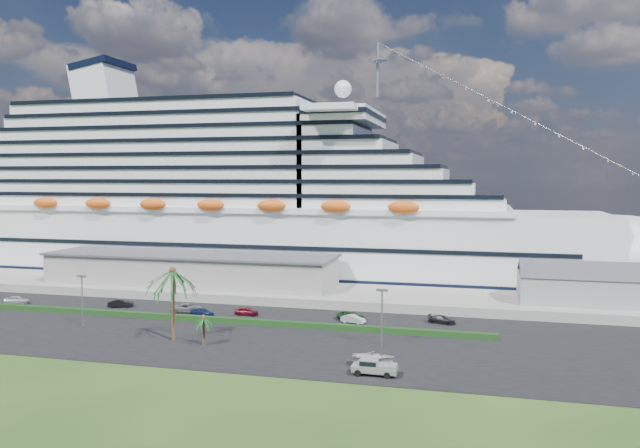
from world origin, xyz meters
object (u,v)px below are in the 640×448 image
(boat_trailer, at_px, (373,357))
(cruise_ship, at_px, (248,207))
(pickup_truck, at_px, (374,366))
(parked_car_3, at_px, (202,312))

(boat_trailer, bearing_deg, cruise_ship, 122.77)
(cruise_ship, height_order, pickup_truck, cruise_ship)
(parked_car_3, bearing_deg, cruise_ship, 21.77)
(cruise_ship, bearing_deg, boat_trailer, -57.23)
(boat_trailer, bearing_deg, parked_car_3, 147.80)
(boat_trailer, bearing_deg, pickup_truck, -79.18)
(parked_car_3, height_order, boat_trailer, boat_trailer)
(parked_car_3, distance_m, boat_trailer, 39.28)
(pickup_truck, xyz_separation_m, boat_trailer, (-0.65, 3.42, 0.10))
(pickup_truck, height_order, boat_trailer, pickup_truck)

